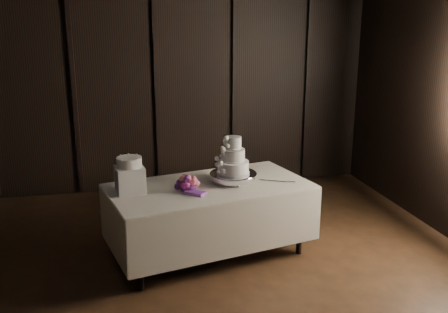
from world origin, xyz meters
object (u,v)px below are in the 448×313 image
cake_stand (233,177)px  small_cake (129,162)px  wedding_cake (231,159)px  box_pedestal (130,179)px  bouquet (188,184)px  display_table (210,217)px

cake_stand → small_cake: bearing=-174.5°
wedding_cake → box_pedestal: size_ratio=1.47×
bouquet → box_pedestal: (-0.55, 0.09, 0.06)m
display_table → cake_stand: size_ratio=4.49×
box_pedestal → small_cake: 0.17m
wedding_cake → small_cake: (-1.01, -0.08, 0.06)m
box_pedestal → small_cake: small_cake is taller
box_pedestal → bouquet: bearing=-9.2°
bouquet → box_pedestal: size_ratio=1.54×
small_cake → display_table: bearing=2.6°
bouquet → small_cake: size_ratio=1.67×
display_table → wedding_cake: size_ratio=5.70×
cake_stand → small_cake: size_ratio=2.02×
display_table → box_pedestal: size_ratio=8.37×
display_table → box_pedestal: bearing=169.3°
wedding_cake → bouquet: (-0.46, -0.17, -0.18)m
display_table → box_pedestal: box_pedestal is taller
display_table → wedding_cake: (0.23, 0.05, 0.58)m
box_pedestal → cake_stand: bearing=5.5°
display_table → wedding_cake: bearing=-1.3°
bouquet → box_pedestal: 0.56m
box_pedestal → small_cake: size_ratio=1.09×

